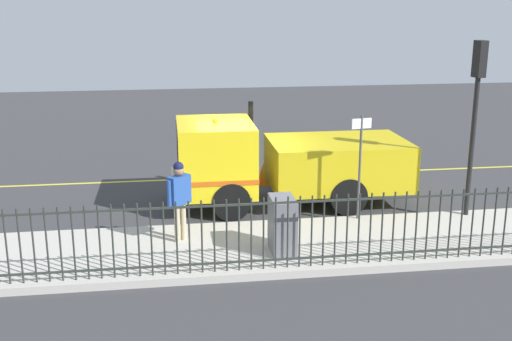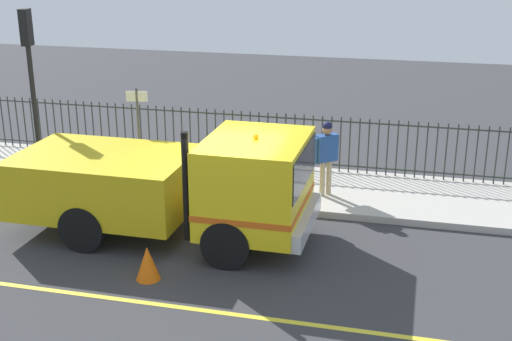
# 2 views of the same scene
# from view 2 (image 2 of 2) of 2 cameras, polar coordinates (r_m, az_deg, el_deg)

# --- Properties ---
(ground_plane) EXTENTS (45.97, 45.97, 0.00)m
(ground_plane) POSITION_cam_2_polar(r_m,az_deg,el_deg) (14.20, -3.24, -5.98)
(ground_plane) COLOR #38383A
(ground_plane) RESTS_ON ground
(sidewalk_slab) EXTENTS (3.02, 20.90, 0.16)m
(sidewalk_slab) POSITION_cam_2_polar(r_m,az_deg,el_deg) (17.09, -0.01, -1.21)
(sidewalk_slab) COLOR #B7B2A8
(sidewalk_slab) RESTS_ON ground
(lane_marking) EXTENTS (0.12, 18.81, 0.01)m
(lane_marking) POSITION_cam_2_polar(r_m,az_deg,el_deg) (11.97, -7.05, -11.18)
(lane_marking) COLOR yellow
(lane_marking) RESTS_ON ground
(work_truck) EXTENTS (2.52, 6.25, 2.61)m
(work_truck) POSITION_cam_2_polar(r_m,az_deg,el_deg) (14.00, -6.02, -0.91)
(work_truck) COLOR yellow
(work_truck) RESTS_ON ground
(worker_standing) EXTENTS (0.50, 0.53, 1.79)m
(worker_standing) POSITION_cam_2_polar(r_m,az_deg,el_deg) (15.95, 5.91, 1.66)
(worker_standing) COLOR #264C99
(worker_standing) RESTS_ON sidewalk_slab
(iron_fence) EXTENTS (0.04, 17.80, 1.47)m
(iron_fence) POSITION_cam_2_polar(r_m,az_deg,el_deg) (18.03, 0.99, 2.64)
(iron_fence) COLOR #2D332D
(iron_fence) RESTS_ON sidewalk_slab
(traffic_light_near) EXTENTS (0.33, 0.25, 4.23)m
(traffic_light_near) POSITION_cam_2_polar(r_m,az_deg,el_deg) (17.22, -18.39, 8.60)
(traffic_light_near) COLOR black
(traffic_light_near) RESTS_ON sidewalk_slab
(utility_cabinet) EXTENTS (0.85, 0.49, 1.18)m
(utility_cabinet) POSITION_cam_2_polar(r_m,az_deg,el_deg) (17.36, -0.58, 1.45)
(utility_cabinet) COLOR slate
(utility_cabinet) RESTS_ON sidewalk_slab
(traffic_cone) EXTENTS (0.45, 0.45, 0.65)m
(traffic_cone) POSITION_cam_2_polar(r_m,az_deg,el_deg) (12.75, -9.05, -7.65)
(traffic_cone) COLOR orange
(traffic_cone) RESTS_ON ground
(street_sign) EXTENTS (0.12, 0.50, 2.54)m
(street_sign) POSITION_cam_2_polar(r_m,az_deg,el_deg) (16.16, -9.78, 3.47)
(street_sign) COLOR #4C4C4C
(street_sign) RESTS_ON sidewalk_slab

